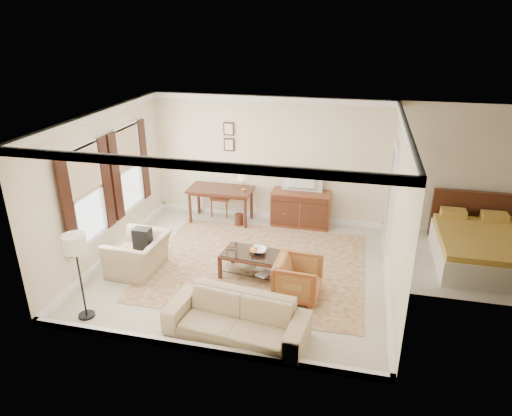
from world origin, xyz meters
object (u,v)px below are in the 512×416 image
at_px(striped_armchair, 298,277).
at_px(sofa, 237,312).
at_px(writing_desk, 221,193).
at_px(sideboard, 301,209).
at_px(coffee_table, 253,258).
at_px(club_armchair, 138,248).
at_px(tv, 302,174).

height_order(striped_armchair, sofa, sofa).
bearing_deg(writing_desk, striped_armchair, -51.02).
xyz_separation_m(sideboard, sofa, (-0.37, -4.20, 0.01)).
height_order(sideboard, coffee_table, sideboard).
height_order(club_armchair, sofa, club_armchair).
distance_m(tv, striped_armchair, 3.08).
bearing_deg(club_armchair, striped_armchair, 89.48).
bearing_deg(writing_desk, sideboard, 5.69).
bearing_deg(coffee_table, striped_armchair, -28.33).
distance_m(sideboard, tv, 0.85).
relative_size(sideboard, coffee_table, 1.11).
bearing_deg(striped_armchair, tv, 10.49).
bearing_deg(writing_desk, sofa, -69.64).
relative_size(coffee_table, striped_armchair, 1.55).
relative_size(sideboard, tv, 1.52).
height_order(sideboard, sofa, sofa).
bearing_deg(sideboard, writing_desk, -174.31).
xyz_separation_m(tv, coffee_table, (-0.54, -2.43, -0.89)).
relative_size(tv, coffee_table, 0.73).
xyz_separation_m(writing_desk, striped_armchair, (2.23, -2.76, -0.32)).
distance_m(writing_desk, tv, 1.95).
relative_size(writing_desk, coffee_table, 1.24).
distance_m(tv, sofa, 4.28).
bearing_deg(sideboard, striped_armchair, -82.80).
relative_size(writing_desk, club_armchair, 1.38).
bearing_deg(sofa, tv, 91.71).
bearing_deg(tv, sofa, 84.89).
bearing_deg(tv, club_armchair, 45.59).
relative_size(striped_armchair, sofa, 0.36).
relative_size(tv, striped_armchair, 1.13).
xyz_separation_m(tv, club_armchair, (-2.69, -2.75, -0.79)).
bearing_deg(club_armchair, sideboard, 138.63).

